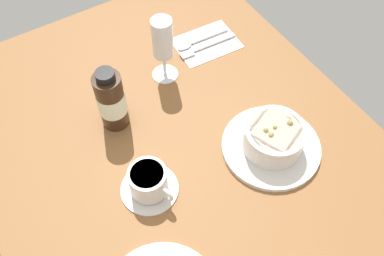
# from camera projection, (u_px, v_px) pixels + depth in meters

# --- Properties ---
(ground_plane) EXTENTS (1.10, 0.84, 0.03)m
(ground_plane) POSITION_uv_depth(u_px,v_px,m) (183.00, 152.00, 0.95)
(ground_plane) COLOR brown
(porridge_bowl) EXTENTS (0.22, 0.22, 0.08)m
(porridge_bowl) POSITION_uv_depth(u_px,v_px,m) (273.00, 140.00, 0.91)
(porridge_bowl) COLOR silver
(porridge_bowl) RESTS_ON ground_plane
(cutlery_setting) EXTENTS (0.13, 0.17, 0.01)m
(cutlery_setting) POSITION_uv_depth(u_px,v_px,m) (205.00, 43.00, 1.13)
(cutlery_setting) COLOR silver
(cutlery_setting) RESTS_ON ground_plane
(coffee_cup) EXTENTS (0.13, 0.12, 0.07)m
(coffee_cup) POSITION_uv_depth(u_px,v_px,m) (149.00, 182.00, 0.85)
(coffee_cup) COLOR silver
(coffee_cup) RESTS_ON ground_plane
(wine_glass) EXTENTS (0.07, 0.07, 0.17)m
(wine_glass) POSITION_uv_depth(u_px,v_px,m) (163.00, 42.00, 0.97)
(wine_glass) COLOR white
(wine_glass) RESTS_ON ground_plane
(sauce_bottle_brown) EXTENTS (0.06, 0.06, 0.17)m
(sauce_bottle_brown) POSITION_uv_depth(u_px,v_px,m) (111.00, 101.00, 0.92)
(sauce_bottle_brown) COLOR #382314
(sauce_bottle_brown) RESTS_ON ground_plane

